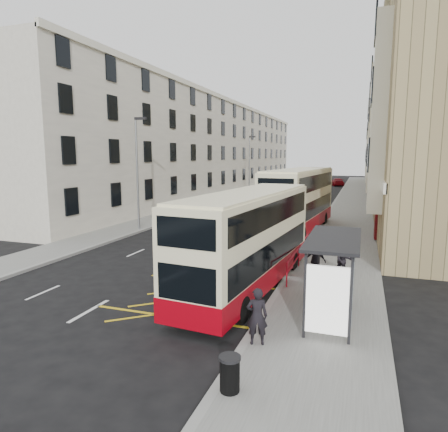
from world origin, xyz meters
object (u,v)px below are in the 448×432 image
at_px(double_decker_front, 248,240).
at_px(car_dark, 293,177).
at_px(car_silver, 292,183).
at_px(pedestrian_mid, 344,260).
at_px(bus_shelter, 337,262).
at_px(car_red, 337,182).
at_px(white_van, 256,192).
at_px(double_decker_rear, 299,200).
at_px(litter_bin, 230,373).
at_px(pedestrian_far, 316,261).
at_px(street_lamp_near, 138,167).
at_px(pedestrian_near, 257,316).
at_px(street_lamp_far, 250,161).

distance_m(double_decker_front, car_dark, 71.02).
bearing_deg(car_silver, pedestrian_mid, -97.01).
distance_m(bus_shelter, car_red, 62.38).
bearing_deg(white_van, double_decker_rear, -55.99).
height_order(litter_bin, pedestrian_far, pedestrian_far).
bearing_deg(street_lamp_near, pedestrian_near, -49.28).
distance_m(pedestrian_near, white_van, 40.71).
xyz_separation_m(street_lamp_far, double_decker_front, (11.06, -39.85, -2.57)).
distance_m(street_lamp_near, car_silver, 44.68).
relative_size(street_lamp_far, pedestrian_near, 4.80).
bearing_deg(pedestrian_far, litter_bin, 99.87).
relative_size(bus_shelter, double_decker_front, 0.41).
height_order(street_lamp_far, pedestrian_near, street_lamp_far).
height_order(pedestrian_far, car_silver, pedestrian_far).
bearing_deg(car_silver, white_van, -113.02).
height_order(bus_shelter, pedestrian_far, bus_shelter).
distance_m(street_lamp_far, white_van, 7.05).
xyz_separation_m(double_decker_rear, pedestrian_near, (1.61, -18.13, -1.32)).
distance_m(pedestrian_far, car_red, 57.77).
relative_size(street_lamp_far, double_decker_rear, 0.69).
distance_m(pedestrian_mid, car_red, 57.49).
height_order(double_decker_rear, pedestrian_far, double_decker_rear).
distance_m(bus_shelter, pedestrian_far, 4.83).
bearing_deg(car_dark, pedestrian_near, -88.67).
distance_m(bus_shelter, white_van, 39.03).
distance_m(bus_shelter, double_decker_rear, 16.17).
bearing_deg(double_decker_front, pedestrian_near, -66.09).
bearing_deg(pedestrian_mid, pedestrian_far, 178.63).
xyz_separation_m(double_decker_front, car_red, (-0.08, 59.71, -1.38)).
bearing_deg(bus_shelter, double_decker_rear, 102.86).
height_order(car_dark, car_red, car_dark).
bearing_deg(car_red, litter_bin, 78.52).
bearing_deg(bus_shelter, pedestrian_far, 103.92).
xyz_separation_m(pedestrian_near, car_silver, (-8.93, 59.10, -0.30)).
distance_m(white_van, car_red, 26.67).
relative_size(double_decker_rear, pedestrian_near, 6.93).
bearing_deg(white_van, car_dark, 103.62).
bearing_deg(street_lamp_near, double_decker_rear, 16.91).
xyz_separation_m(bus_shelter, pedestrian_far, (-1.13, 4.54, -1.21)).
bearing_deg(double_decker_rear, car_silver, 105.68).
relative_size(pedestrian_far, car_dark, 0.33).
xyz_separation_m(litter_bin, car_dark, (-11.55, 77.67, 0.18)).
bearing_deg(car_silver, pedestrian_far, -98.31).
height_order(pedestrian_near, pedestrian_mid, pedestrian_near).
distance_m(street_lamp_far, pedestrian_far, 40.38).
relative_size(street_lamp_far, car_dark, 1.72).
height_order(double_decker_rear, litter_bin, double_decker_rear).
bearing_deg(litter_bin, double_decker_rear, 94.47).
distance_m(bus_shelter, car_silver, 57.80).
bearing_deg(street_lamp_far, pedestrian_mid, -68.57).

